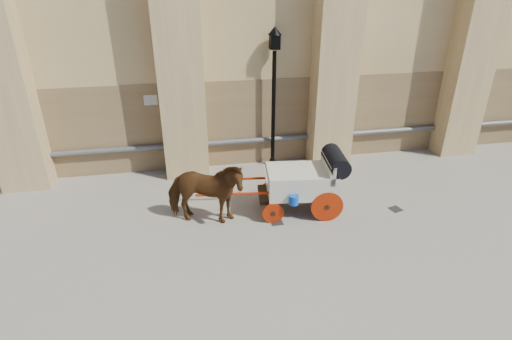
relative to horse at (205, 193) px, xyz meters
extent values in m
plane|color=slate|center=(0.62, -0.39, -0.90)|extent=(90.00, 90.00, 0.00)
cube|color=olive|center=(2.62, 3.76, 0.60)|extent=(44.00, 0.35, 3.00)
cylinder|color=#59595B|center=(2.62, 3.49, 0.00)|extent=(42.00, 0.18, 0.18)
cube|color=beige|center=(-1.38, 3.58, 1.60)|extent=(0.42, 0.04, 0.32)
imported|color=#5D3312|center=(0.00, 0.00, 0.00)|extent=(2.33, 1.52, 1.81)
cube|color=black|center=(2.58, 0.15, -0.37)|extent=(2.26, 1.24, 0.12)
cube|color=beige|center=(2.67, 0.14, 0.03)|extent=(2.00, 1.44, 0.69)
cube|color=beige|center=(3.40, 0.05, 0.42)|extent=(0.30, 1.23, 0.54)
cube|color=beige|center=(1.85, 0.24, 0.27)|extent=(0.47, 1.11, 0.10)
cylinder|color=black|center=(3.60, 0.03, 0.62)|extent=(0.69, 1.28, 0.55)
cylinder|color=#A21F04|center=(3.23, -0.54, -0.46)|extent=(0.88, 0.17, 0.88)
cylinder|color=#A21F04|center=(3.38, 0.67, -0.46)|extent=(0.88, 0.17, 0.88)
cylinder|color=#A21F04|center=(1.77, -0.36, -0.61)|extent=(0.59, 0.13, 0.59)
cylinder|color=#A21F04|center=(1.92, 0.85, -0.61)|extent=(0.59, 0.13, 0.59)
cylinder|color=#A21F04|center=(0.92, -0.09, -0.07)|extent=(2.34, 0.35, 0.07)
cylinder|color=#A21F04|center=(1.02, 0.79, -0.07)|extent=(2.34, 0.35, 0.07)
cylinder|color=blue|center=(2.30, -0.50, -0.17)|extent=(0.26, 0.26, 0.26)
cylinder|color=black|center=(2.60, 3.29, 1.07)|extent=(0.13, 0.13, 3.96)
cone|color=black|center=(2.60, 3.29, -0.71)|extent=(0.40, 0.40, 0.40)
cube|color=black|center=(2.60, 3.29, 3.33)|extent=(0.31, 0.31, 0.46)
cone|color=black|center=(2.60, 3.29, 3.66)|extent=(0.44, 0.44, 0.26)
cube|color=black|center=(1.88, -0.38, -0.90)|extent=(0.34, 0.34, 0.01)
cube|color=black|center=(5.41, -0.36, -0.90)|extent=(0.39, 0.39, 0.01)
camera|label=1|loc=(-0.41, -9.30, 5.12)|focal=28.00mm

